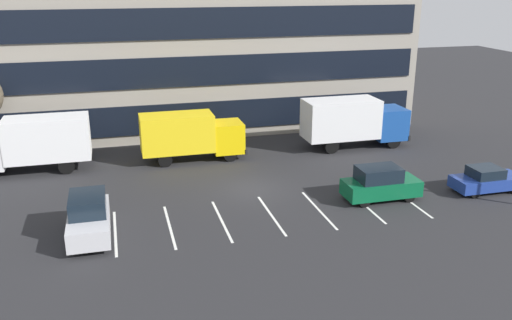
{
  "coord_description": "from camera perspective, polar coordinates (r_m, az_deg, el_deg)",
  "views": [
    {
      "loc": [
        -7.97,
        -30.47,
        12.55
      ],
      "look_at": [
        0.58,
        1.38,
        1.4
      ],
      "focal_mm": 38.27,
      "sensor_mm": 36.0,
      "label": 1
    }
  ],
  "objects": [
    {
      "name": "suv_forest",
      "position": [
        32.85,
        12.86,
        -2.43
      ],
      "size": [
        4.48,
        1.9,
        2.03
      ],
      "color": "#0C5933",
      "rests_on": "ground_plane"
    },
    {
      "name": "box_truck_white",
      "position": [
        39.27,
        -22.38,
        1.76
      ],
      "size": [
        7.91,
        2.62,
        3.67
      ],
      "color": "white",
      "rests_on": "ground_plane"
    },
    {
      "name": "box_truck_blue",
      "position": [
        42.3,
        10.11,
        4.12
      ],
      "size": [
        8.13,
        2.69,
        3.77
      ],
      "color": "#194799",
      "rests_on": "ground_plane"
    },
    {
      "name": "office_building",
      "position": [
        49.2,
        -5.85,
        14.45
      ],
      "size": [
        35.06,
        13.42,
        18.0
      ],
      "color": "gray",
      "rests_on": "ground_plane"
    },
    {
      "name": "lot_markings",
      "position": [
        30.32,
        1.61,
        -5.77
      ],
      "size": [
        16.94,
        5.4,
        0.01
      ],
      "color": "silver",
      "rests_on": "ground_plane"
    },
    {
      "name": "box_truck_yellow_all",
      "position": [
        38.9,
        -6.89,
        2.68
      ],
      "size": [
        7.35,
        2.43,
        3.41
      ],
      "color": "yellow",
      "rests_on": "ground_plane"
    },
    {
      "name": "ground_plane",
      "position": [
        33.9,
        -0.34,
        -3.04
      ],
      "size": [
        120.0,
        120.0,
        0.0
      ],
      "primitive_type": "plane",
      "color": "#262628"
    },
    {
      "name": "suv_silver",
      "position": [
        28.85,
        -17.08,
        -5.72
      ],
      "size": [
        2.01,
        4.75,
        2.15
      ],
      "color": "silver",
      "rests_on": "ground_plane"
    },
    {
      "name": "sedan_navy",
      "position": [
        36.19,
        22.98,
        -1.92
      ],
      "size": [
        4.35,
        1.82,
        1.56
      ],
      "color": "navy",
      "rests_on": "ground_plane"
    }
  ]
}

